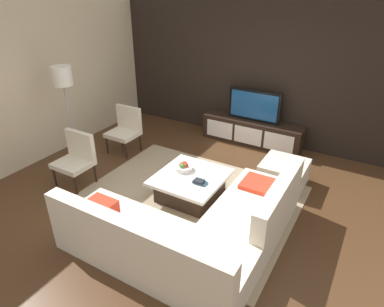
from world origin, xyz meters
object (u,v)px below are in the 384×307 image
(media_console, at_px, (252,132))
(ottoman, at_px, (284,173))
(book_stack, at_px, (200,182))
(fruit_bowl, at_px, (184,167))
(accent_chair_near, at_px, (77,156))
(accent_chair_far, at_px, (126,127))
(coffee_table, at_px, (191,186))
(sectional_couch, at_px, (195,231))
(floor_lamp, at_px, (63,82))
(television, at_px, (254,105))

(media_console, xyz_separation_m, ottoman, (1.03, -1.21, -0.05))
(media_console, bearing_deg, book_stack, -87.11)
(media_console, xyz_separation_m, fruit_bowl, (-0.28, -2.20, 0.18))
(fruit_bowl, bearing_deg, media_console, 82.73)
(accent_chair_near, bearing_deg, ottoman, 24.95)
(media_console, bearing_deg, accent_chair_far, -142.58)
(accent_chair_far, bearing_deg, coffee_table, -18.55)
(accent_chair_far, bearing_deg, media_console, 40.79)
(media_console, relative_size, ottoman, 2.91)
(accent_chair_far, bearing_deg, fruit_bowl, -17.81)
(book_stack, bearing_deg, accent_chair_near, -167.95)
(sectional_couch, bearing_deg, floor_lamp, 163.67)
(television, height_order, accent_chair_far, television)
(coffee_table, distance_m, floor_lamp, 2.76)
(sectional_couch, xyz_separation_m, book_stack, (-0.40, 0.84, 0.12))
(coffee_table, bearing_deg, ottoman, 43.92)
(accent_chair_near, bearing_deg, book_stack, 7.92)
(coffee_table, relative_size, floor_lamp, 0.60)
(television, height_order, book_stack, television)
(ottoman, height_order, accent_chair_far, accent_chair_far)
(ottoman, bearing_deg, accent_chair_near, -150.93)
(ottoman, xyz_separation_m, book_stack, (-0.91, -1.20, 0.21))
(television, height_order, floor_lamp, floor_lamp)
(accent_chair_near, bearing_deg, floor_lamp, 137.69)
(sectional_couch, distance_m, coffee_table, 1.14)
(coffee_table, xyz_separation_m, fruit_bowl, (-0.18, 0.10, 0.23))
(book_stack, bearing_deg, fruit_bowl, 152.07)
(television, relative_size, floor_lamp, 0.60)
(ottoman, relative_size, book_stack, 3.39)
(sectional_couch, bearing_deg, book_stack, 115.53)
(accent_chair_near, distance_m, floor_lamp, 1.28)
(floor_lamp, bearing_deg, ottoman, 17.73)
(coffee_table, height_order, accent_chair_far, accent_chair_far)
(accent_chair_near, relative_size, accent_chair_far, 1.00)
(media_console, bearing_deg, ottoman, -49.64)
(sectional_couch, xyz_separation_m, fruit_bowl, (-0.80, 1.05, 0.15))
(media_console, distance_m, sectional_couch, 3.29)
(accent_chair_far, bearing_deg, sectional_couch, -30.88)
(media_console, distance_m, coffee_table, 2.30)
(television, xyz_separation_m, coffee_table, (-0.10, -2.30, -0.61))
(media_console, bearing_deg, television, 90.00)
(accent_chair_far, bearing_deg, accent_chair_near, -82.83)
(television, bearing_deg, ottoman, -49.65)
(television, relative_size, coffee_table, 1.01)
(ottoman, distance_m, book_stack, 1.52)
(media_console, height_order, floor_lamp, floor_lamp)
(accent_chair_near, bearing_deg, media_console, 51.95)
(accent_chair_far, bearing_deg, floor_lamp, -120.06)
(sectional_couch, bearing_deg, ottoman, 76.07)
(sectional_couch, distance_m, ottoman, 2.10)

